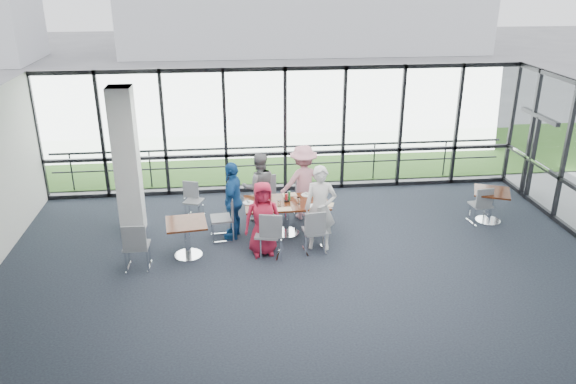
{
  "coord_description": "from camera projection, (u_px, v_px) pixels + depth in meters",
  "views": [
    {
      "loc": [
        -1.42,
        -8.61,
        5.47
      ],
      "look_at": [
        -0.24,
        2.12,
        1.1
      ],
      "focal_mm": 35.0,
      "sensor_mm": 36.0,
      "label": 1
    }
  ],
  "objects": [
    {
      "name": "plate_fl",
      "position": [
        263.0,
        198.0,
        12.23
      ],
      "size": [
        0.24,
        0.24,
        0.01
      ],
      "primitive_type": "cylinder",
      "color": "white",
      "rests_on": "main_table"
    },
    {
      "name": "floor",
      "position": [
        314.0,
        292.0,
        10.13
      ],
      "size": [
        12.0,
        10.0,
        0.02
      ],
      "primitive_type": "cube",
      "color": "black",
      "rests_on": "ground"
    },
    {
      "name": "menu_a",
      "position": [
        284.0,
        209.0,
        11.69
      ],
      "size": [
        0.3,
        0.22,
        0.0
      ],
      "primitive_type": "cube",
      "rotation": [
        0.0,
        0.0,
        0.02
      ],
      "color": "white",
      "rests_on": "main_table"
    },
    {
      "name": "hangar_main",
      "position": [
        302.0,
        4.0,
        38.9
      ],
      "size": [
        24.0,
        10.0,
        6.0
      ],
      "primitive_type": "cube",
      "color": "silver",
      "rests_on": "ground"
    },
    {
      "name": "plate_end",
      "position": [
        248.0,
        203.0,
        11.98
      ],
      "size": [
        0.24,
        0.24,
        0.01
      ],
      "primitive_type": "cylinder",
      "color": "white",
      "rests_on": "main_table"
    },
    {
      "name": "chair_spare_r",
      "position": [
        481.0,
        205.0,
        12.7
      ],
      "size": [
        0.48,
        0.48,
        0.87
      ],
      "primitive_type": null,
      "rotation": [
        0.0,
        0.0,
        0.12
      ],
      "color": "slate",
      "rests_on": "ground"
    },
    {
      "name": "diner_end",
      "position": [
        233.0,
        200.0,
        11.89
      ],
      "size": [
        0.76,
        1.09,
        1.7
      ],
      "primitive_type": "imported",
      "rotation": [
        0.0,
        0.0,
        -1.81
      ],
      "color": "#174C90",
      "rests_on": "ground"
    },
    {
      "name": "plate_nr",
      "position": [
        315.0,
        206.0,
        11.82
      ],
      "size": [
        0.27,
        0.27,
        0.01
      ],
      "primitive_type": "cylinder",
      "color": "white",
      "rests_on": "main_table"
    },
    {
      "name": "tumbler_a",
      "position": [
        279.0,
        204.0,
        11.78
      ],
      "size": [
        0.07,
        0.07,
        0.14
      ],
      "primitive_type": "cylinder",
      "color": "white",
      "rests_on": "main_table"
    },
    {
      "name": "diner_far_left",
      "position": [
        259.0,
        187.0,
        12.69
      ],
      "size": [
        0.82,
        0.55,
        1.61
      ],
      "primitive_type": "imported",
      "rotation": [
        0.0,
        0.0,
        3.23
      ],
      "color": "slate",
      "rests_on": "ground"
    },
    {
      "name": "diner_far_right",
      "position": [
        303.0,
        182.0,
        12.81
      ],
      "size": [
        1.23,
        0.84,
        1.74
      ],
      "primitive_type": "imported",
      "rotation": [
        0.0,
        0.0,
        3.4
      ],
      "color": "pink",
      "rests_on": "ground"
    },
    {
      "name": "chair_main_end",
      "position": [
        222.0,
        218.0,
        11.92
      ],
      "size": [
        0.51,
        0.51,
        0.95
      ],
      "primitive_type": null,
      "rotation": [
        0.0,
        0.0,
        -1.47
      ],
      "color": "slate",
      "rests_on": "ground"
    },
    {
      "name": "curtain_wall_back",
      "position": [
        285.0,
        131.0,
        14.14
      ],
      "size": [
        12.0,
        0.1,
        3.2
      ],
      "primitive_type": "cube",
      "color": "white",
      "rests_on": "ground"
    },
    {
      "name": "tumbler_b",
      "position": [
        299.0,
        201.0,
        11.92
      ],
      "size": [
        0.07,
        0.07,
        0.15
      ],
      "primitive_type": "cylinder",
      "color": "white",
      "rests_on": "main_table"
    },
    {
      "name": "main_table",
      "position": [
        286.0,
        208.0,
        12.1
      ],
      "size": [
        1.82,
        1.02,
        0.75
      ],
      "rotation": [
        0.0,
        0.0,
        0.02
      ],
      "color": "#3B190A",
      "rests_on": "ground"
    },
    {
      "name": "chair_main_nl",
      "position": [
        268.0,
        234.0,
        11.2
      ],
      "size": [
        0.57,
        0.57,
        0.97
      ],
      "primitive_type": null,
      "rotation": [
        0.0,
        0.0,
        -0.22
      ],
      "color": "slate",
      "rests_on": "ground"
    },
    {
      "name": "exit_door",
      "position": [
        533.0,
        159.0,
        13.8
      ],
      "size": [
        0.12,
        1.6,
        2.1
      ],
      "primitive_type": "cube",
      "color": "black",
      "rests_on": "ground"
    },
    {
      "name": "menu_b",
      "position": [
        326.0,
        204.0,
        11.93
      ],
      "size": [
        0.38,
        0.32,
        0.0
      ],
      "primitive_type": "cube",
      "rotation": [
        0.0,
        0.0,
        -0.31
      ],
      "color": "white",
      "rests_on": "main_table"
    },
    {
      "name": "ceiling",
      "position": [
        318.0,
        119.0,
        8.93
      ],
      "size": [
        12.0,
        10.0,
        0.04
      ],
      "primitive_type": "cube",
      "color": "silver",
      "rests_on": "ground"
    },
    {
      "name": "structural_column",
      "position": [
        127.0,
        161.0,
        11.93
      ],
      "size": [
        0.5,
        0.5,
        3.2
      ],
      "primitive_type": "cube",
      "color": "white",
      "rests_on": "ground"
    },
    {
      "name": "guard_rail",
      "position": [
        283.0,
        164.0,
        15.1
      ],
      "size": [
        12.0,
        0.06,
        0.06
      ],
      "primitive_type": "cylinder",
      "rotation": [
        0.0,
        1.57,
        0.0
      ],
      "color": "#2D2D33",
      "rests_on": "ground"
    },
    {
      "name": "side_table_left",
      "position": [
        187.0,
        228.0,
        11.14
      ],
      "size": [
        0.87,
        0.87,
        0.75
      ],
      "rotation": [
        0.0,
        0.0,
        0.12
      ],
      "color": "#3B190A",
      "rests_on": "ground"
    },
    {
      "name": "chair_main_fr",
      "position": [
        303.0,
        198.0,
        13.1
      ],
      "size": [
        0.48,
        0.48,
        0.83
      ],
      "primitive_type": null,
      "rotation": [
        0.0,
        0.0,
        3.33
      ],
      "color": "slate",
      "rests_on": "ground"
    },
    {
      "name": "chair_spare_la",
      "position": [
        137.0,
        246.0,
        10.75
      ],
      "size": [
        0.49,
        0.49,
        0.96
      ],
      "primitive_type": null,
      "rotation": [
        0.0,
        0.0,
        -0.03
      ],
      "color": "slate",
      "rests_on": "ground"
    },
    {
      "name": "chair_spare_lb",
      "position": [
        194.0,
        201.0,
        12.98
      ],
      "size": [
        0.5,
        0.5,
        0.81
      ],
      "primitive_type": null,
      "rotation": [
        0.0,
        0.0,
        2.8
      ],
      "color": "slate",
      "rests_on": "ground"
    },
    {
      "name": "ketchup_bottle",
      "position": [
        286.0,
        198.0,
        12.04
      ],
      "size": [
        0.06,
        0.06,
        0.18
      ],
      "primitive_type": "cylinder",
      "color": "#A7141D",
      "rests_on": "main_table"
    },
    {
      "name": "green_bottle",
      "position": [
        289.0,
        196.0,
        12.1
      ],
      "size": [
        0.05,
        0.05,
        0.2
      ],
      "primitive_type": "cylinder",
      "color": "#196F2E",
      "rests_on": "main_table"
    },
    {
      "name": "condiment_caddy",
      "position": [
        287.0,
        201.0,
        12.05
      ],
      "size": [
        0.1,
        0.07,
        0.04
      ],
      "primitive_type": "cube",
      "color": "black",
      "rests_on": "main_table"
    },
    {
      "name": "apron",
      "position": [
        270.0,
        137.0,
        19.35
      ],
      "size": [
        80.0,
        70.0,
        0.02
      ],
      "primitive_type": "cube",
      "color": "slate",
      "rests_on": "ground"
    },
    {
      "name": "diner_near_left",
      "position": [
        263.0,
        219.0,
        11.21
      ],
      "size": [
        0.79,
        0.55,
        1.54
      ],
      "primitive_type": "imported",
      "rotation": [
        0.0,
        0.0,
        0.08
      ],
      "color": "#B21B36",
      "rests_on": "ground"
    },
    {
      "name": "plate_fr",
      "position": [
        307.0,
        195.0,
        12.4
      ],
      "size": [
        0.25,
        0.25,
        0.01
      ],
      "primitive_type": "cylinder",
      "color": "white",
      "rests_on": "main_table"
    },
    {
      "name": "side_table_right",
      "position": [
        491.0,
        196.0,
        12.68
      ],
      "size": [
        1.01,
        1.01,
        0.75
      ],
      "rotation": [
        0.0,
        0.0,
        -0.41
      ],
      "color": "#3B190A",
      "rests_on": "ground"
    },
    {
      "name": "tumbler_d",
      "position": [
        260.0,
        202.0,
        11.88
      ],
      "size": [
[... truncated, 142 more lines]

